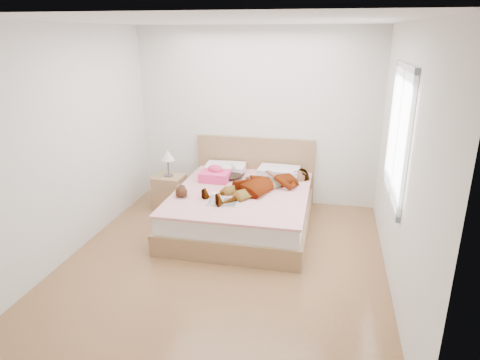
# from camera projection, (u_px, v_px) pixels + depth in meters

# --- Properties ---
(ground) EXTENTS (4.00, 4.00, 0.00)m
(ground) POSITION_uv_depth(u_px,v_px,m) (225.00, 261.00, 4.93)
(ground) COLOR #4C2B17
(ground) RESTS_ON ground
(woman) EXTENTS (1.59, 1.69, 0.23)m
(woman) POSITION_uv_depth(u_px,v_px,m) (263.00, 181.00, 5.68)
(woman) COLOR white
(woman) RESTS_ON bed
(hair) EXTENTS (0.60, 0.67, 0.08)m
(hair) POSITION_uv_depth(u_px,v_px,m) (229.00, 173.00, 6.23)
(hair) COLOR black
(hair) RESTS_ON bed
(phone) EXTENTS (0.09, 0.09, 0.05)m
(phone) POSITION_uv_depth(u_px,v_px,m) (233.00, 166.00, 6.13)
(phone) COLOR silver
(phone) RESTS_ON bed
(room_shell) EXTENTS (4.00, 4.00, 4.00)m
(room_shell) POSITION_uv_depth(u_px,v_px,m) (398.00, 135.00, 4.36)
(room_shell) COLOR white
(room_shell) RESTS_ON ground
(bed) EXTENTS (1.80, 2.08, 1.00)m
(bed) POSITION_uv_depth(u_px,v_px,m) (243.00, 205.00, 5.80)
(bed) COLOR brown
(bed) RESTS_ON ground
(towel) EXTENTS (0.41, 0.36, 0.21)m
(towel) POSITION_uv_depth(u_px,v_px,m) (215.00, 175.00, 6.03)
(towel) COLOR #FC4485
(towel) RESTS_ON bed
(magazine) EXTENTS (0.40, 0.27, 0.02)m
(magazine) POSITION_uv_depth(u_px,v_px,m) (222.00, 202.00, 5.25)
(magazine) COLOR white
(magazine) RESTS_ON bed
(coffee_mug) EXTENTS (0.13, 0.09, 0.10)m
(coffee_mug) POSITION_uv_depth(u_px,v_px,m) (215.00, 197.00, 5.30)
(coffee_mug) COLOR white
(coffee_mug) RESTS_ON bed
(plush_toy) EXTENTS (0.20, 0.26, 0.13)m
(plush_toy) POSITION_uv_depth(u_px,v_px,m) (181.00, 191.00, 5.44)
(plush_toy) COLOR black
(plush_toy) RESTS_ON bed
(nightstand) EXTENTS (0.44, 0.39, 0.91)m
(nightstand) POSITION_uv_depth(u_px,v_px,m) (170.00, 190.00, 6.30)
(nightstand) COLOR olive
(nightstand) RESTS_ON ground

